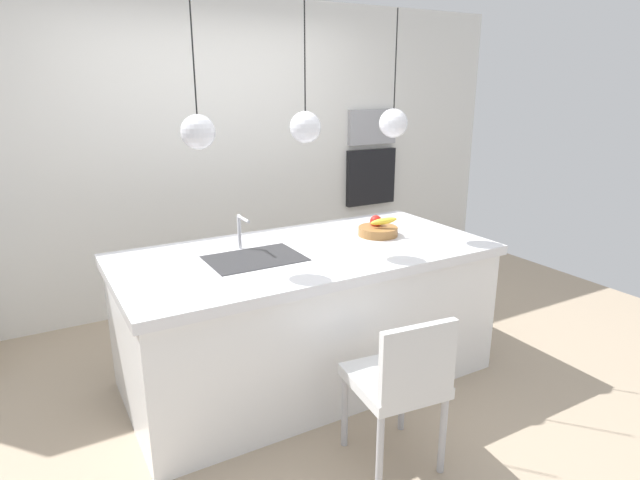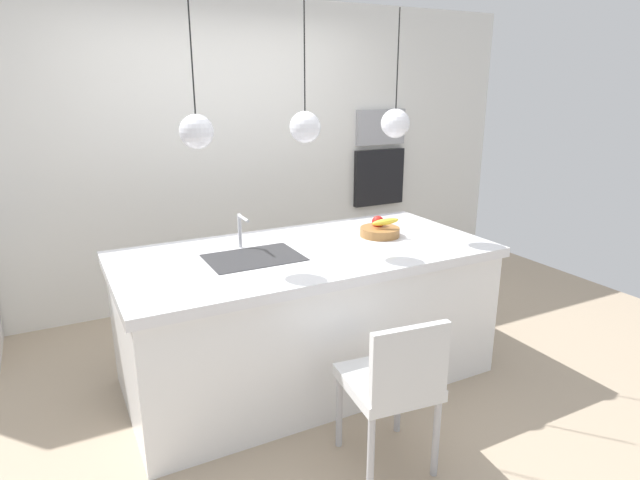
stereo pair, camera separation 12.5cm
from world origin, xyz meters
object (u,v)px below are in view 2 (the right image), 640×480
object	(u,v)px
oven	(378,177)
chair_near	(393,382)
fruit_bowl	(380,230)
microwave	(380,127)

from	to	relation	value
oven	chair_near	bearing A→B (deg)	-121.99
fruit_bowl	microwave	bearing A→B (deg)	56.70
fruit_bowl	oven	world-z (taller)	oven
fruit_bowl	oven	bearing A→B (deg)	56.70
microwave	oven	distance (m)	0.50
fruit_bowl	oven	distance (m)	1.84
fruit_bowl	chair_near	size ratio (longest dim) A/B	0.32
fruit_bowl	chair_near	distance (m)	1.30
oven	chair_near	xyz separation A→B (m)	(-1.62, -2.59, -0.49)
microwave	chair_near	distance (m)	3.21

